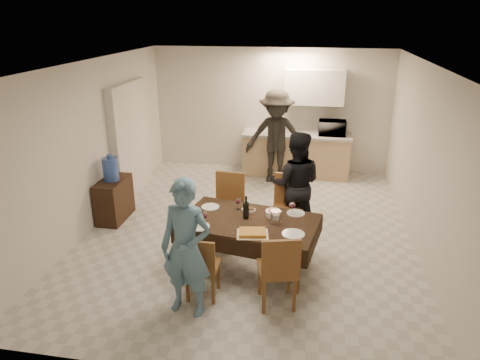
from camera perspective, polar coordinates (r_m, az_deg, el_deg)
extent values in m
cube|color=silver|center=(6.91, 1.17, -6.71)|extent=(5.00, 6.00, 0.02)
cube|color=white|center=(6.12, 1.35, 15.26)|extent=(5.00, 6.00, 0.02)
cube|color=beige|center=(9.28, 4.05, 9.22)|extent=(5.00, 0.02, 2.60)
cube|color=beige|center=(3.71, -5.77, -10.59)|extent=(5.00, 0.02, 2.60)
cube|color=beige|center=(7.18, -18.94, 4.44)|extent=(0.02, 6.00, 2.60)
cube|color=beige|center=(6.54, 23.49, 2.17)|extent=(0.02, 6.00, 2.60)
cube|color=silver|center=(8.25, -14.40, 5.24)|extent=(0.15, 1.40, 2.10)
cube|color=tan|center=(9.16, 7.44, 3.28)|extent=(2.20, 0.60, 0.86)
cube|color=#AEAFA9|center=(9.03, 7.58, 6.02)|extent=(2.24, 0.64, 0.05)
cube|color=white|center=(8.95, 9.88, 12.10)|extent=(1.20, 0.34, 0.70)
cube|color=black|center=(5.70, 1.22, -5.54)|extent=(1.93, 1.33, 0.04)
cube|color=brown|center=(5.86, 1.19, -8.56)|extent=(0.06, 0.06, 0.66)
cube|color=brown|center=(5.27, -4.99, -11.37)|extent=(0.39, 0.39, 0.05)
cube|color=brown|center=(5.01, -5.57, -10.22)|extent=(0.38, 0.04, 0.41)
cube|color=brown|center=(5.11, 5.01, -11.75)|extent=(0.53, 0.53, 0.05)
cube|color=brown|center=(4.81, 4.90, -10.44)|extent=(0.43, 0.15, 0.47)
cube|color=brown|center=(6.52, -1.73, -3.77)|extent=(0.47, 0.47, 0.05)
cube|color=brown|center=(6.22, -2.13, -2.32)|extent=(0.45, 0.07, 0.48)
cube|color=brown|center=(6.41, 6.21, -4.22)|extent=(0.52, 0.52, 0.06)
cube|color=brown|center=(6.10, 6.18, -2.72)|extent=(0.47, 0.10, 0.50)
cube|color=black|center=(7.44, -16.42, -2.51)|extent=(0.38, 0.76, 0.70)
cylinder|color=#3E62C2|center=(7.24, -16.87, 1.40)|extent=(0.25, 0.25, 0.38)
cylinder|color=white|center=(5.57, 4.73, -4.99)|extent=(0.12, 0.12, 0.19)
cube|color=gold|center=(5.33, 1.68, -7.04)|extent=(0.43, 0.35, 0.05)
cylinder|color=silver|center=(5.80, 4.43, -4.45)|extent=(0.20, 0.20, 0.08)
cylinder|color=silver|center=(5.94, 1.15, -4.00)|extent=(0.18, 0.18, 0.03)
cylinder|color=silver|center=(5.54, -5.44, -6.19)|extent=(0.27, 0.27, 0.02)
cylinder|color=silver|center=(5.37, 7.13, -7.17)|extent=(0.28, 0.28, 0.02)
cylinder|color=silver|center=(6.06, -3.98, -3.60)|extent=(0.25, 0.25, 0.01)
cylinder|color=silver|center=(5.91, 7.44, -4.42)|extent=(0.25, 0.25, 0.01)
imported|color=white|center=(8.99, 12.20, 6.82)|extent=(0.54, 0.37, 0.30)
imported|color=#547F9A|center=(4.84, -7.20, -9.06)|extent=(0.65, 0.48, 1.64)
imported|color=black|center=(6.55, 7.37, -0.57)|extent=(0.81, 0.63, 1.65)
imported|color=black|center=(8.60, 4.82, 5.74)|extent=(1.21, 0.70, 1.88)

